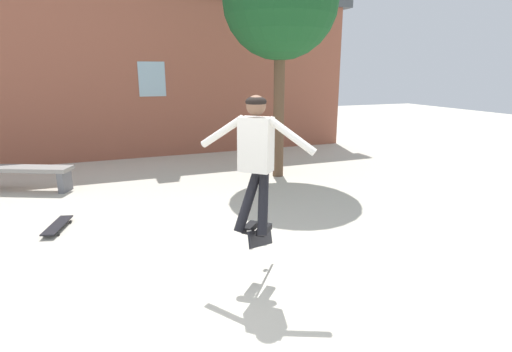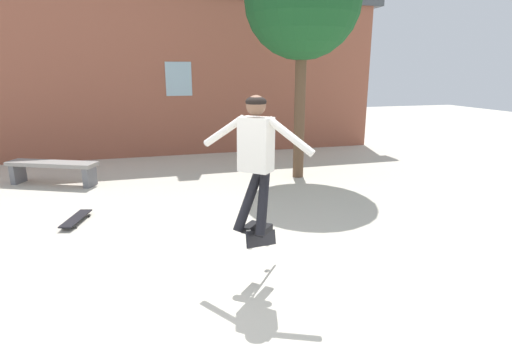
% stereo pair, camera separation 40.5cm
% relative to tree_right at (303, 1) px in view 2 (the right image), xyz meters
% --- Properties ---
extents(ground_plane, '(40.00, 40.00, 0.00)m').
position_rel_tree_right_xyz_m(ground_plane, '(-2.71, -4.68, -3.70)').
color(ground_plane, beige).
extents(building_backdrop, '(13.07, 0.52, 5.64)m').
position_rel_tree_right_xyz_m(building_backdrop, '(-2.70, 3.32, -1.29)').
color(building_backdrop, '#93513D').
rests_on(building_backdrop, ground_plane).
extents(tree_right, '(2.39, 2.39, 4.92)m').
position_rel_tree_right_xyz_m(tree_right, '(0.00, 0.00, 0.00)').
color(tree_right, brown).
rests_on(tree_right, ground_plane).
extents(park_bench, '(1.90, 1.18, 0.49)m').
position_rel_tree_right_xyz_m(park_bench, '(-5.19, 0.78, -3.33)').
color(park_bench, gray).
rests_on(park_bench, ground_plane).
extents(skater, '(1.02, 0.96, 1.52)m').
position_rel_tree_right_xyz_m(skater, '(-2.15, -4.16, -2.21)').
color(skater, silver).
extents(skateboard_flipping, '(0.54, 0.69, 0.45)m').
position_rel_tree_right_xyz_m(skateboard_flipping, '(-2.05, -4.06, -3.25)').
color(skateboard_flipping, black).
extents(skateboard_resting, '(0.41, 0.81, 0.08)m').
position_rel_tree_right_xyz_m(skateboard_resting, '(-4.42, -1.70, -3.63)').
color(skateboard_resting, black).
rests_on(skateboard_resting, ground_plane).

